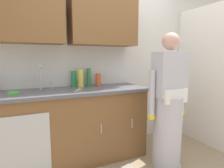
{
  "coord_description": "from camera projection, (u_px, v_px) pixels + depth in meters",
  "views": [
    {
      "loc": [
        -1.06,
        -1.65,
        1.34
      ],
      "look_at": [
        -0.05,
        0.55,
        1.0
      ],
      "focal_mm": 30.61,
      "sensor_mm": 36.0,
      "label": 1
    }
  ],
  "objects": [
    {
      "name": "kitchen_wall_with_uppers",
      "position": [
        93.0,
        48.0,
        2.74
      ],
      "size": [
        4.8,
        0.44,
        2.7
      ],
      "color": "silver",
      "rests_on": "ground"
    },
    {
      "name": "closet_door_panel",
      "position": [
        205.0,
        76.0,
        2.92
      ],
      "size": [
        0.04,
        1.1,
        2.1
      ],
      "primitive_type": "cube",
      "rotation": [
        0.0,
        0.0,
        1.57
      ],
      "color": "silver",
      "rests_on": "ground"
    },
    {
      "name": "counter_cabinet",
      "position": [
        72.0,
        127.0,
        2.45
      ],
      "size": [
        1.9,
        0.62,
        0.9
      ],
      "color": "brown",
      "rests_on": "ground"
    },
    {
      "name": "countertop",
      "position": [
        71.0,
        91.0,
        2.38
      ],
      "size": [
        1.96,
        0.66,
        0.04
      ],
      "primitive_type": "cube",
      "color": "#595960",
      "rests_on": "counter_cabinet"
    },
    {
      "name": "sink",
      "position": [
        45.0,
        92.0,
        2.27
      ],
      "size": [
        0.5,
        0.36,
        0.35
      ],
      "color": "#B7BABF",
      "rests_on": "counter_cabinet"
    },
    {
      "name": "person_at_sink",
      "position": [
        168.0,
        111.0,
        2.3
      ],
      "size": [
        0.55,
        0.34,
        1.62
      ],
      "color": "white",
      "rests_on": "ground"
    },
    {
      "name": "bottle_dish_liquid",
      "position": [
        98.0,
        80.0,
        2.71
      ],
      "size": [
        0.08,
        0.08,
        0.17
      ],
      "primitive_type": "cylinder",
      "color": "#E05933",
      "rests_on": "countertop"
    },
    {
      "name": "bottle_water_tall",
      "position": [
        81.0,
        78.0,
        2.58
      ],
      "size": [
        0.08,
        0.08,
        0.24
      ],
      "primitive_type": "cylinder",
      "color": "#D8D14C",
      "rests_on": "countertop"
    },
    {
      "name": "bottle_water_short",
      "position": [
        89.0,
        77.0,
        2.69
      ],
      "size": [
        0.06,
        0.06,
        0.25
      ],
      "primitive_type": "cylinder",
      "color": "#2D8C4C",
      "rests_on": "countertop"
    },
    {
      "name": "bottle_cleaner_spray",
      "position": [
        74.0,
        79.0,
        2.61
      ],
      "size": [
        0.07,
        0.07,
        0.22
      ],
      "primitive_type": "cylinder",
      "color": "#2D8C4C",
      "rests_on": "countertop"
    },
    {
      "name": "knife_on_counter",
      "position": [
        78.0,
        90.0,
        2.35
      ],
      "size": [
        0.14,
        0.22,
        0.01
      ],
      "primitive_type": "cube",
      "rotation": [
        0.0,
        0.0,
        4.18
      ],
      "color": "silver",
      "rests_on": "countertop"
    },
    {
      "name": "sponge",
      "position": [
        14.0,
        93.0,
        2.08
      ],
      "size": [
        0.11,
        0.07,
        0.03
      ],
      "primitive_type": "cube",
      "color": "#4CBF4C",
      "rests_on": "countertop"
    }
  ]
}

